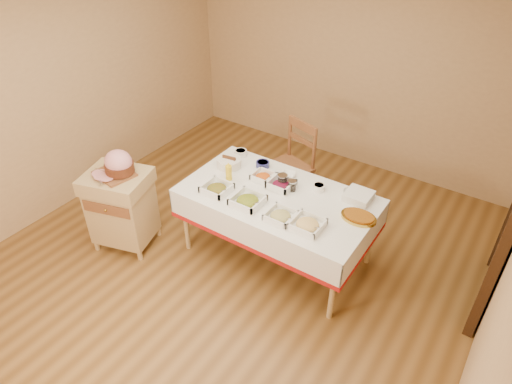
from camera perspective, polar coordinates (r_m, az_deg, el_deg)
room_shell at (r=3.93m, az=-3.10°, el=5.33°), size 5.00×5.00×5.00m
dining_table at (r=4.38m, az=2.68°, el=-2.09°), size 1.82×1.02×0.76m
butcher_cart at (r=4.80m, az=-16.49°, el=-1.61°), size 0.72×0.65×0.86m
dining_chair at (r=5.17m, az=4.36°, el=3.34°), size 0.57×0.56×1.03m
ham_on_board at (r=4.53m, az=-16.87°, el=3.27°), size 0.39×0.37×0.26m
serving_dish_a at (r=4.32m, az=-4.93°, el=0.43°), size 0.26×0.25×0.11m
serving_dish_b at (r=4.15m, az=-1.05°, el=-1.09°), size 0.27×0.27×0.11m
serving_dish_c at (r=3.99m, az=3.08°, el=-3.00°), size 0.24×0.24×0.10m
serving_dish_d at (r=3.91m, az=6.45°, el=-4.05°), size 0.26×0.26×0.10m
serving_dish_e at (r=4.49m, az=0.88°, el=1.94°), size 0.21×0.20×0.09m
serving_dish_f at (r=4.37m, az=3.16°, el=0.95°), size 0.24×0.23×0.11m
small_bowl_left at (r=4.88m, az=-1.93°, el=4.96°), size 0.13×0.13×0.06m
small_bowl_mid at (r=4.68m, az=0.84°, el=3.51°), size 0.14×0.14×0.06m
small_bowl_right at (r=4.38m, az=7.86°, el=0.63°), size 0.12×0.12×0.06m
bowl_white_imported at (r=4.55m, az=4.15°, el=2.17°), size 0.17×0.17×0.03m
bowl_small_imported at (r=4.35m, az=11.92°, el=-0.23°), size 0.20×0.20×0.05m
preserve_jar_left at (r=4.38m, az=3.32°, el=1.39°), size 0.10×0.10×0.12m
preserve_jar_right at (r=4.33m, az=4.51°, el=0.76°), size 0.08×0.08×0.11m
mustard_bottle at (r=4.46m, az=-3.43°, el=2.52°), size 0.06×0.06×0.20m
bread_basket at (r=4.69m, az=-3.37°, el=3.71°), size 0.25×0.25×0.11m
plate_stack at (r=4.31m, az=12.70°, el=-0.50°), size 0.24×0.24×0.07m
brass_platter at (r=4.09m, az=12.71°, el=-3.06°), size 0.32×0.23×0.04m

